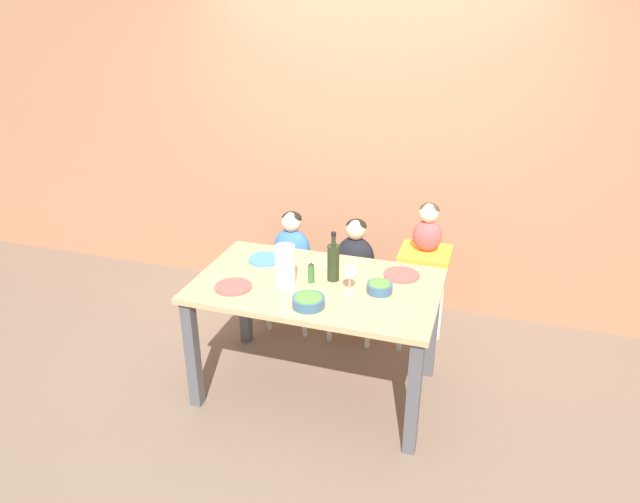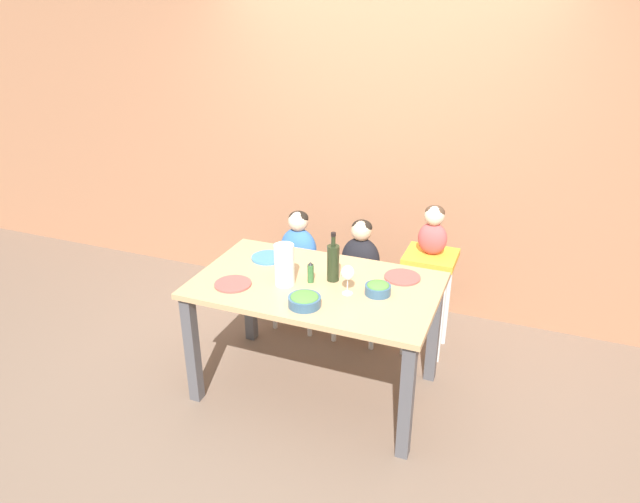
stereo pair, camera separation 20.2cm
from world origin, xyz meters
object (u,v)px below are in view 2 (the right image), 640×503
object	(u,v)px
person_baby_right	(433,229)
salad_bowl_large	(305,300)
chair_right_highchair	(429,277)
paper_towel_roll	(284,265)
person_child_center	(361,252)
wine_bottle	(333,262)
dinner_plate_back_right	(402,277)
chair_far_left	(299,277)
person_child_left	(299,242)
dinner_plate_front_left	(233,284)
wine_glass_near	(348,273)
chair_far_center	(360,288)
dinner_plate_back_left	(268,258)
salad_bowl_small	(378,288)

from	to	relation	value
person_baby_right	salad_bowl_large	size ratio (longest dim) A/B	1.86
chair_right_highchair	paper_towel_roll	bearing A→B (deg)	-132.77
person_child_center	wine_bottle	bearing A→B (deg)	-88.07
chair_right_highchair	dinner_plate_back_right	xyz separation A→B (m)	(-0.09, -0.45, 0.20)
chair_far_left	wine_bottle	size ratio (longest dim) A/B	1.52
paper_towel_roll	person_child_left	bearing A→B (deg)	107.80
chair_far_left	paper_towel_roll	bearing A→B (deg)	-72.18
person_child_center	wine_bottle	xyz separation A→B (m)	(0.02, -0.63, 0.21)
paper_towel_roll	wine_bottle	bearing A→B (deg)	31.35
salad_bowl_large	dinner_plate_front_left	xyz separation A→B (m)	(-0.49, 0.07, -0.03)
chair_right_highchair	person_child_center	distance (m)	0.51
wine_glass_near	salad_bowl_large	bearing A→B (deg)	-128.90
person_baby_right	paper_towel_roll	distance (m)	1.07
chair_far_center	paper_towel_roll	distance (m)	0.96
person_baby_right	dinner_plate_back_left	distance (m)	1.11
dinner_plate_back_right	chair_far_center	bearing A→B (deg)	132.01
wine_bottle	wine_glass_near	size ratio (longest dim) A/B	1.74
person_child_center	person_baby_right	size ratio (longest dim) A/B	1.32
chair_right_highchair	paper_towel_roll	distance (m)	1.11
person_child_center	person_baby_right	bearing A→B (deg)	0.05
chair_far_left	paper_towel_roll	xyz separation A→B (m)	(0.25, -0.78, 0.51)
chair_far_left	chair_right_highchair	bearing A→B (deg)	0.00
person_child_left	salad_bowl_small	world-z (taller)	person_child_left
salad_bowl_large	dinner_plate_back_right	size ratio (longest dim) A/B	0.83
chair_right_highchair	dinner_plate_front_left	distance (m)	1.37
chair_far_left	paper_towel_roll	distance (m)	0.96
chair_far_center	salad_bowl_small	xyz separation A→B (m)	(0.32, -0.70, 0.42)
salad_bowl_large	paper_towel_roll	bearing A→B (deg)	137.00
paper_towel_roll	dinner_plate_back_left	bearing A→B (deg)	131.37
chair_far_left	salad_bowl_small	distance (m)	1.14
chair_far_left	wine_glass_near	bearing A→B (deg)	-49.96
chair_far_left	paper_towel_roll	world-z (taller)	paper_towel_roll
person_child_center	wine_bottle	world-z (taller)	wine_bottle
wine_bottle	dinner_plate_back_right	bearing A→B (deg)	24.76
chair_right_highchair	wine_bottle	distance (m)	0.85
wine_glass_near	dinner_plate_back_left	size ratio (longest dim) A/B	0.81
wine_bottle	chair_far_center	bearing A→B (deg)	91.93
chair_right_highchair	dinner_plate_back_left	size ratio (longest dim) A/B	3.43
chair_far_center	paper_towel_roll	world-z (taller)	paper_towel_roll
paper_towel_roll	person_child_center	bearing A→B (deg)	73.69
chair_right_highchair	salad_bowl_small	world-z (taller)	salad_bowl_small
chair_right_highchair	dinner_plate_front_left	bearing A→B (deg)	-137.97
person_child_center	dinner_plate_front_left	xyz separation A→B (m)	(-0.51, -0.91, 0.09)
chair_right_highchair	salad_bowl_small	distance (m)	0.75
wine_bottle	wine_glass_near	xyz separation A→B (m)	(0.14, -0.13, 0.01)
chair_far_center	salad_bowl_large	size ratio (longest dim) A/B	2.56
person_child_center	dinner_plate_back_left	size ratio (longest dim) A/B	2.05
dinner_plate_back_left	chair_right_highchair	bearing A→B (deg)	27.07
salad_bowl_small	dinner_plate_back_left	world-z (taller)	salad_bowl_small
chair_far_center	person_baby_right	bearing A→B (deg)	0.15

